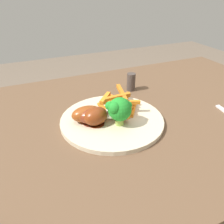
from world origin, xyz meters
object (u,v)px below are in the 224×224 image
Objects in this scene: chicken_drumstick_near at (93,116)px; chicken_drumstick_extra at (98,116)px; dining_table at (121,143)px; carrot_fries_pile at (119,104)px; chicken_drumstick_far at (89,114)px; pepper_shaker at (131,82)px; broccoli_floret_front at (119,109)px; dinner_plate at (112,120)px.

chicken_drumstick_extra is (-0.01, 0.01, 0.00)m from chicken_drumstick_near.
dining_table is 10.15× the size of chicken_drumstick_near.
carrot_fries_pile is 0.10m from chicken_drumstick_near.
pepper_shaker reaches higher than chicken_drumstick_far.
chicken_drumstick_far is at bearing -54.48° from chicken_drumstick_near.
pepper_shaker is (-0.21, -0.15, -0.00)m from chicken_drumstick_far.
carrot_fries_pile is at bearing -116.31° from broccoli_floret_front.
chicken_drumstick_near is 0.01m from chicken_drumstick_extra.
pepper_shaker is (-0.11, -0.15, 0.13)m from dining_table.
chicken_drumstick_near is (0.09, 0.01, 0.13)m from dining_table.
dining_table is 0.16m from chicken_drumstick_extra.
broccoli_floret_front is at bearing 143.91° from chicken_drumstick_far.
chicken_drumstick_extra is at bearing 132.25° from chicken_drumstick_far.
pepper_shaker is (-0.14, -0.20, -0.03)m from broccoli_floret_front.
dining_table is at bearing -123.89° from broccoli_floret_front.
carrot_fries_pile is 0.10m from chicken_drumstick_far.
pepper_shaker reaches higher than chicken_drumstick_extra.
chicken_drumstick_far is 2.16× the size of pepper_shaker.
broccoli_floret_front is (0.03, 0.05, 0.16)m from dining_table.
chicken_drumstick_extra is 2.03× the size of pepper_shaker.
dining_table is 0.13m from carrot_fries_pile.
carrot_fries_pile is (0.00, -0.02, 0.13)m from dining_table.
chicken_drumstick_far is 0.03m from chicken_drumstick_extra.
chicken_drumstick_near is at bearing 18.76° from carrot_fries_pile.
carrot_fries_pile is at bearing -88.88° from dining_table.
dining_table is at bearing -171.63° from chicken_drumstick_near.
chicken_drumstick_extra is (0.05, -0.03, -0.02)m from broccoli_floret_front.
pepper_shaker is (-0.19, -0.17, -0.00)m from chicken_drumstick_extra.
chicken_drumstick_far is (0.01, -0.01, 0.00)m from chicken_drumstick_near.
dinner_plate is 4.56× the size of pepper_shaker.
pepper_shaker is at bearing -137.88° from chicken_drumstick_extra.
chicken_drumstick_extra is (0.08, 0.04, 0.00)m from carrot_fries_pile.
chicken_drumstick_near is (0.09, 0.03, 0.00)m from carrot_fries_pile.
broccoli_floret_front is 1.23× the size of pepper_shaker.
chicken_drumstick_near is 0.93× the size of chicken_drumstick_far.
pepper_shaker reaches higher than dining_table.
chicken_drumstick_far is (0.06, -0.05, -0.03)m from broccoli_floret_front.
dining_table is 0.16m from chicken_drumstick_far.
dining_table is 0.22m from pepper_shaker.
dinner_plate is at bearing 41.56° from carrot_fries_pile.
chicken_drumstick_far is at bearing -36.09° from broccoli_floret_front.
carrot_fries_pile is (-0.03, -0.07, -0.03)m from broccoli_floret_front.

